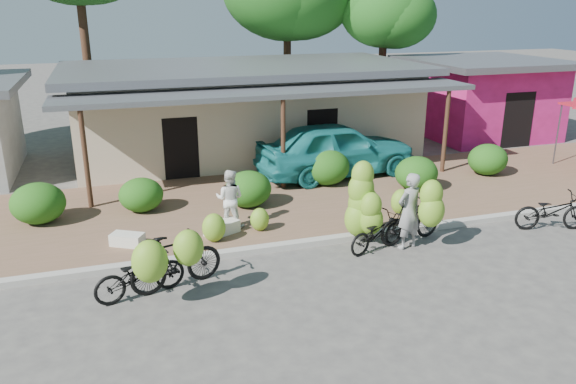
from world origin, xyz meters
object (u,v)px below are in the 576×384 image
tree_near_right (380,9)px  bike_left (178,259)px  bike_center (368,214)px  bike_far_right (552,211)px  vendor (409,211)px  sack_far (127,239)px  bystander (230,199)px  bike_far_left (142,271)px  sack_near (222,228)px  teal_van (336,149)px  bike_right (417,216)px

tree_near_right → bike_left: (-11.18, -13.80, -4.58)m
bike_center → bike_far_right: size_ratio=1.03×
bike_center → vendor: bike_center is taller
sack_far → bystander: size_ratio=0.50×
tree_near_right → bike_far_left: 18.96m
bike_far_right → sack_far: (-10.31, 2.04, -0.23)m
bike_far_left → sack_near: bearing=-55.6°
bike_far_right → teal_van: (-3.51, 5.75, 0.52)m
bystander → teal_van: bearing=-114.3°
tree_near_right → bike_far_right: size_ratio=3.44×
bike_right → vendor: (-0.29, -0.12, 0.20)m
bike_left → bystander: bearing=-47.4°
teal_van → bike_center: bearing=159.6°
bike_right → sack_near: bearing=56.0°
bike_far_left → bystander: bearing=-55.3°
bike_far_right → vendor: size_ratio=1.08×
bike_right → bike_far_right: size_ratio=0.94×
bike_left → bike_far_right: size_ratio=1.02×
bystander → teal_van: (4.26, 3.32, 0.15)m
bike_far_left → tree_near_right: bearing=-56.2°
tree_near_right → bike_center: (-6.66, -13.03, -4.43)m
vendor → teal_van: 5.64m
bike_far_left → vendor: (6.09, 0.58, 0.32)m
teal_van → sack_far: bearing=112.9°
vendor → bike_center: bearing=-40.3°
tree_near_right → vendor: tree_near_right is taller
tree_near_right → bike_far_right: bearing=-97.5°
bike_center → sack_far: 5.66m
sack_near → vendor: size_ratio=0.46×
sack_far → bike_right: bearing=-15.3°
bike_far_left → vendor: bearing=-100.4°
tree_near_right → bystander: (-9.54, -11.13, -4.37)m
bystander → sack_far: bearing=36.3°
bike_left → sack_near: size_ratio=2.38×
teal_van → tree_near_right: bearing=-39.8°
bike_far_left → teal_van: teal_van is taller
bike_center → vendor: 0.94m
bike_left → bike_center: bike_center is taller
tree_near_right → bike_right: (-5.53, -13.31, -4.51)m
bike_center → bike_right: size_ratio=1.09×
teal_van → sack_near: bearing=123.5°
bike_far_left → bystander: (2.36, 2.87, 0.27)m
bike_right → bike_far_right: bike_right is taller
bike_center → teal_van: bearing=-34.2°
teal_van → bike_far_left: bearing=127.4°
bystander → vendor: bearing=176.2°
bike_far_left → sack_far: size_ratio=2.57×
sack_far → bystander: bearing=8.6°
sack_far → bystander: bystander is taller
sack_far → teal_van: bearing=28.6°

